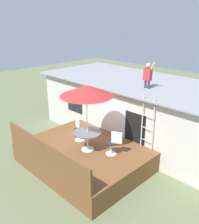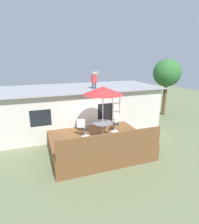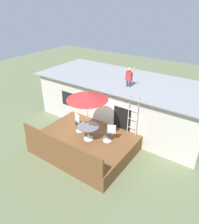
{
  "view_description": "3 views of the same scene",
  "coord_description": "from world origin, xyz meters",
  "px_view_note": "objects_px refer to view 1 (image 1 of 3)",
  "views": [
    {
      "loc": [
        6.47,
        -5.76,
        5.53
      ],
      "look_at": [
        -0.47,
        1.18,
        1.79
      ],
      "focal_mm": 39.79,
      "sensor_mm": 36.0,
      "label": 1
    },
    {
      "loc": [
        -2.87,
        -8.33,
        4.62
      ],
      "look_at": [
        0.56,
        1.19,
        1.69
      ],
      "focal_mm": 30.04,
      "sensor_mm": 36.0,
      "label": 2
    },
    {
      "loc": [
        5.69,
        -6.97,
        6.97
      ],
      "look_at": [
        0.33,
        0.65,
        1.99
      ],
      "focal_mm": 34.16,
      "sensor_mm": 36.0,
      "label": 3
    }
  ],
  "objects_px": {
    "patio_table": "(87,136)",
    "patio_umbrella": "(87,91)",
    "step_ladder": "(148,122)",
    "patio_chair_right": "(113,143)",
    "patio_chair_left": "(79,129)",
    "person_figure": "(148,74)"
  },
  "relations": [
    {
      "from": "patio_table",
      "to": "patio_umbrella",
      "type": "xyz_separation_m",
      "value": [
        0.0,
        0.0,
        1.76
      ]
    },
    {
      "from": "patio_umbrella",
      "to": "person_figure",
      "type": "height_order",
      "value": "person_figure"
    },
    {
      "from": "person_figure",
      "to": "step_ladder",
      "type": "bearing_deg",
      "value": -52.28
    },
    {
      "from": "patio_umbrella",
      "to": "patio_chair_right",
      "type": "distance_m",
      "value": 2.14
    },
    {
      "from": "patio_umbrella",
      "to": "patio_chair_right",
      "type": "height_order",
      "value": "patio_umbrella"
    },
    {
      "from": "step_ladder",
      "to": "patio_chair_right",
      "type": "height_order",
      "value": "step_ladder"
    },
    {
      "from": "step_ladder",
      "to": "person_figure",
      "type": "xyz_separation_m",
      "value": [
        -0.98,
        1.27,
        1.48
      ]
    },
    {
      "from": "patio_table",
      "to": "step_ladder",
      "type": "height_order",
      "value": "step_ladder"
    },
    {
      "from": "patio_chair_left",
      "to": "patio_chair_right",
      "type": "bearing_deg",
      "value": 23.79
    },
    {
      "from": "step_ladder",
      "to": "person_figure",
      "type": "bearing_deg",
      "value": 127.72
    },
    {
      "from": "patio_table",
      "to": "patio_chair_left",
      "type": "height_order",
      "value": "patio_chair_left"
    },
    {
      "from": "patio_umbrella",
      "to": "patio_chair_right",
      "type": "bearing_deg",
      "value": 25.74
    },
    {
      "from": "patio_table",
      "to": "person_figure",
      "type": "distance_m",
      "value": 3.58
    },
    {
      "from": "patio_chair_right",
      "to": "patio_umbrella",
      "type": "bearing_deg",
      "value": -0.0
    },
    {
      "from": "patio_table",
      "to": "patio_chair_left",
      "type": "bearing_deg",
      "value": 159.53
    },
    {
      "from": "step_ladder",
      "to": "patio_chair_right",
      "type": "relative_size",
      "value": 2.39
    },
    {
      "from": "patio_chair_right",
      "to": "step_ladder",
      "type": "bearing_deg",
      "value": -142.16
    },
    {
      "from": "patio_table",
      "to": "patio_umbrella",
      "type": "distance_m",
      "value": 1.76
    },
    {
      "from": "patio_table",
      "to": "step_ladder",
      "type": "distance_m",
      "value": 2.3
    },
    {
      "from": "patio_table",
      "to": "person_figure",
      "type": "xyz_separation_m",
      "value": [
        0.53,
        2.92,
        1.99
      ]
    },
    {
      "from": "patio_table",
      "to": "person_figure",
      "type": "height_order",
      "value": "person_figure"
    },
    {
      "from": "patio_umbrella",
      "to": "person_figure",
      "type": "xyz_separation_m",
      "value": [
        0.53,
        2.92,
        0.23
      ]
    }
  ]
}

